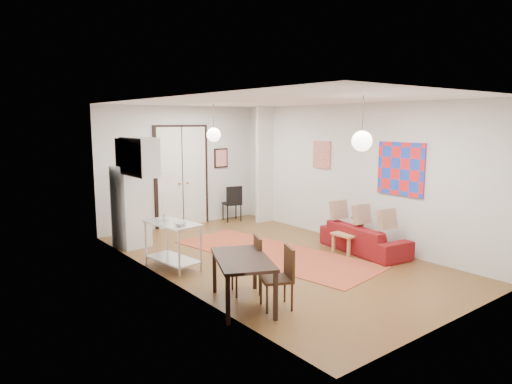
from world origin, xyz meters
TOP-DOWN VIEW (x-y plane):
  - floor at (0.00, 0.00)m, footprint 7.00×7.00m
  - ceiling at (0.00, 0.00)m, footprint 4.20×7.00m
  - wall_back at (0.00, 3.50)m, footprint 4.20×0.02m
  - wall_front at (0.00, -3.50)m, footprint 4.20×0.02m
  - wall_left at (-2.10, 0.00)m, footprint 0.02×7.00m
  - wall_right at (2.10, 0.00)m, footprint 0.02×7.00m
  - double_doors at (0.00, 3.46)m, footprint 1.44×0.06m
  - stub_partition at (1.85, 2.55)m, footprint 0.50×0.10m
  - wall_cabinet at (-1.92, 1.50)m, footprint 0.35×1.00m
  - painting_popart at (2.08, -1.25)m, footprint 0.05×1.00m
  - painting_abstract at (2.08, 0.80)m, footprint 0.05×0.50m
  - poster_back at (1.15, 3.47)m, footprint 0.40×0.03m
  - print_left at (-2.07, 2.00)m, footprint 0.03×0.44m
  - pendant_back at (0.00, 2.00)m, footprint 0.30×0.30m
  - pendant_front at (0.00, -2.00)m, footprint 0.30×0.30m
  - kilim_rug at (0.18, 0.20)m, footprint 2.23×4.36m
  - sofa at (1.67, -0.77)m, footprint 1.96×0.99m
  - coffee_table at (1.58, -0.63)m, footprint 0.90×0.52m
  - potted_plant at (1.68, -0.63)m, footprint 0.36×0.31m
  - kitchen_counter at (-1.75, 0.62)m, footprint 0.68×1.13m
  - bowl at (-1.75, 0.32)m, footprint 0.22×0.22m
  - soap_bottle at (-1.75, 0.87)m, footprint 0.09×0.09m
  - fridge at (-1.75, 2.40)m, footprint 0.66×0.66m
  - dining_table at (-1.75, -1.44)m, footprint 1.15×1.42m
  - dining_chair_near at (-1.44, -1.01)m, footprint 0.53×0.63m
  - dining_chair_far at (-1.44, -1.71)m, footprint 0.53×0.63m
  - black_side_chair at (1.25, 3.24)m, footprint 0.51×0.52m

SIDE VIEW (x-z plane):
  - floor at x=0.00m, z-range 0.00..0.00m
  - kilim_rug at x=0.18m, z-range 0.00..0.01m
  - sofa at x=1.67m, z-range 0.00..0.55m
  - coffee_table at x=1.58m, z-range 0.14..0.54m
  - dining_chair_near at x=-1.44m, z-range 0.06..0.91m
  - dining_chair_far at x=-1.44m, z-range 0.06..0.91m
  - kitchen_counter at x=-1.75m, z-range 0.10..0.92m
  - black_side_chair at x=1.25m, z-range 0.08..0.99m
  - potted_plant at x=1.68m, z-range 0.39..0.78m
  - dining_table at x=-1.75m, z-range 0.27..0.95m
  - fridge at x=-1.75m, z-range 0.00..1.66m
  - bowl at x=-1.75m, z-range 0.82..0.86m
  - soap_bottle at x=-1.75m, z-range 0.82..0.99m
  - double_doors at x=0.00m, z-range -0.05..2.45m
  - wall_back at x=0.00m, z-range 0.00..2.90m
  - wall_front at x=0.00m, z-range 0.00..2.90m
  - wall_left at x=-2.10m, z-range 0.00..2.90m
  - wall_right at x=2.10m, z-range 0.00..2.90m
  - stub_partition at x=1.85m, z-range 0.00..2.90m
  - poster_back at x=1.15m, z-range 1.35..1.85m
  - painting_popart at x=2.08m, z-range 1.15..2.15m
  - painting_abstract at x=2.08m, z-range 1.50..2.10m
  - wall_cabinet at x=-1.92m, z-range 1.55..2.25m
  - print_left at x=-2.07m, z-range 1.68..2.22m
  - pendant_back at x=0.00m, z-range 1.85..2.65m
  - pendant_front at x=0.00m, z-range 1.85..2.65m
  - ceiling at x=0.00m, z-range 2.89..2.91m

